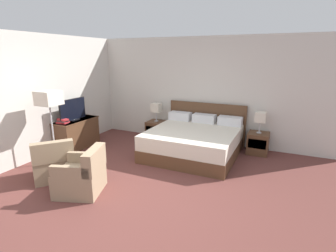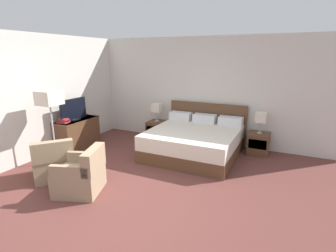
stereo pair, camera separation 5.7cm
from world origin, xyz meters
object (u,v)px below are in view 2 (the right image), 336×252
at_px(book_blue_cover, 63,121).
at_px(armchair_by_window, 54,163).
at_px(tv, 73,110).
at_px(book_small_top, 64,119).
at_px(nightstand_right, 258,143).
at_px(book_red_cover, 64,122).
at_px(table_lamp_left, 157,108).
at_px(armchair_companion, 81,175).
at_px(dresser, 78,133).
at_px(floor_lamp, 50,101).
at_px(nightstand_left, 157,130).
at_px(table_lamp_right, 261,118).
at_px(bed, 194,141).

bearing_deg(book_blue_cover, armchair_by_window, -52.20).
distance_m(tv, book_small_top, 0.36).
height_order(nightstand_right, book_red_cover, book_red_cover).
bearing_deg(table_lamp_left, armchair_companion, -85.89).
height_order(nightstand_right, book_blue_cover, book_blue_cover).
height_order(dresser, floor_lamp, floor_lamp).
distance_m(nightstand_right, book_blue_cover, 4.49).
relative_size(nightstand_right, armchair_companion, 0.55).
xyz_separation_m(nightstand_right, armchair_by_window, (-3.25, -2.89, 0.04)).
bearing_deg(book_small_top, book_red_cover, 180.00).
relative_size(tv, floor_lamp, 0.52).
bearing_deg(armchair_by_window, armchair_companion, -12.89).
distance_m(nightstand_left, armchair_by_window, 2.95).
bearing_deg(book_small_top, table_lamp_left, 51.79).
distance_m(nightstand_left, book_blue_cover, 2.38).
xyz_separation_m(nightstand_right, book_red_cover, (-4.07, -1.82, 0.48)).
relative_size(tv, armchair_companion, 0.89).
xyz_separation_m(book_red_cover, armchair_by_window, (0.82, -1.07, -0.44)).
xyz_separation_m(dresser, book_red_cover, (-0.01, -0.38, 0.36)).
height_order(tv, book_blue_cover, tv).
bearing_deg(floor_lamp, nightstand_right, 32.45).
relative_size(dresser, armchair_companion, 1.26).
bearing_deg(nightstand_right, armchair_companion, -127.97).
bearing_deg(table_lamp_right, tv, -159.63).
height_order(nightstand_left, book_small_top, book_small_top).
height_order(bed, book_small_top, bed).
xyz_separation_m(tv, book_red_cover, (-0.01, -0.32, -0.23)).
distance_m(table_lamp_right, dresser, 4.33).
height_order(nightstand_right, dresser, dresser).
distance_m(bed, armchair_companion, 2.64).
bearing_deg(book_blue_cover, armchair_companion, -37.02).
distance_m(table_lamp_left, book_red_cover, 2.33).
bearing_deg(floor_lamp, armchair_companion, -26.87).
xyz_separation_m(dresser, armchair_companion, (1.65, -1.64, -0.08)).
xyz_separation_m(nightstand_left, table_lamp_left, (0.00, 0.00, 0.60)).
xyz_separation_m(dresser, tv, (0.00, -0.06, 0.59)).
height_order(bed, nightstand_left, bed).
xyz_separation_m(book_red_cover, armchair_companion, (1.67, -1.26, -0.44)).
height_order(dresser, book_red_cover, book_red_cover).
height_order(table_lamp_right, tv, tv).
xyz_separation_m(bed, book_blue_cover, (-2.76, -1.15, 0.44)).
distance_m(nightstand_left, table_lamp_right, 2.69).
bearing_deg(floor_lamp, nightstand_left, 64.59).
height_order(dresser, tv, tv).
distance_m(table_lamp_left, floor_lamp, 2.69).
bearing_deg(table_lamp_left, book_blue_cover, -128.44).
bearing_deg(table_lamp_right, bed, -152.80).
bearing_deg(book_red_cover, bed, 22.61).
distance_m(book_small_top, floor_lamp, 0.83).
distance_m(table_lamp_left, book_blue_cover, 2.33).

